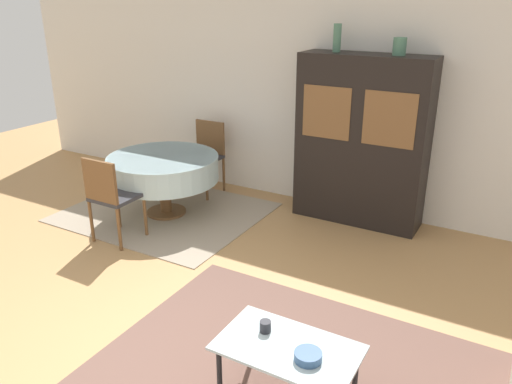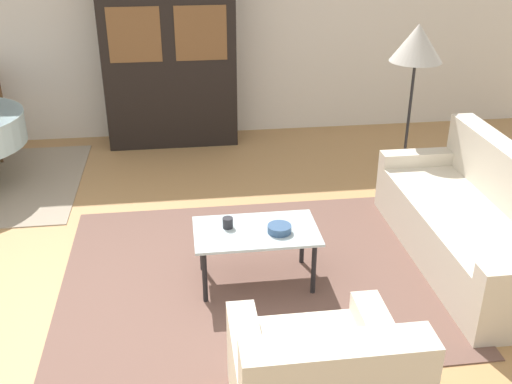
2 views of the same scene
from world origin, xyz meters
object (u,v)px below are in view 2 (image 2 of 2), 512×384
Objects in this scene: couch at (477,225)px; floor_lamp at (417,47)px; cup at (228,223)px; coffee_table at (256,236)px; bowl at (279,229)px; display_cabinet at (170,60)px.

floor_lamp is (-0.08, 1.40, 1.08)m from couch.
coffee_table is at bearing -17.84° from cup.
floor_lamp is 20.46× the size of cup.
couch reaches higher than coffee_table.
bowl is at bearing -17.98° from cup.
display_cabinet reaches higher than cup.
display_cabinet reaches higher than coffee_table.
display_cabinet reaches higher than couch.
floor_lamp is 9.34× the size of bowl.
display_cabinet is at bearing 100.75° from coffee_table.
bowl is at bearing -134.40° from floor_lamp.
display_cabinet is at bearing 145.24° from floor_lamp.
floor_lamp is at bearing 3.35° from couch.
couch reaches higher than bowl.
cup is (-0.20, 0.06, 0.09)m from coffee_table.
display_cabinet is (-0.58, 3.05, 0.58)m from coffee_table.
cup is at bearing -142.69° from floor_lamp.
display_cabinet is 24.76× the size of cup.
couch reaches higher than cup.
cup is at bearing -82.73° from display_cabinet.
floor_lamp is at bearing 45.60° from bowl.
couch is 2.28× the size of coffee_table.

